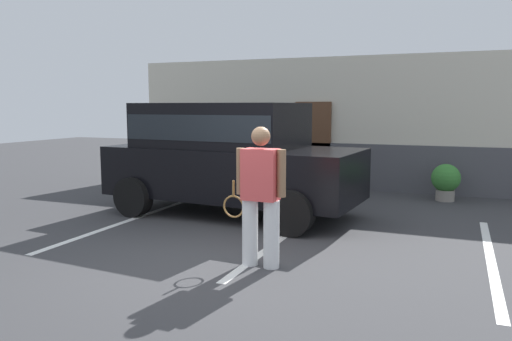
# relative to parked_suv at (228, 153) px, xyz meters

# --- Properties ---
(ground_plane) EXTENTS (40.00, 40.00, 0.00)m
(ground_plane) POSITION_rel_parked_suv_xyz_m (1.16, -2.68, -1.15)
(ground_plane) COLOR #38383A
(parking_stripe_0) EXTENTS (0.12, 4.40, 0.01)m
(parking_stripe_0) POSITION_rel_parked_suv_xyz_m (-1.39, -1.18, -1.14)
(parking_stripe_0) COLOR silver
(parking_stripe_0) RESTS_ON ground_plane
(parking_stripe_1) EXTENTS (0.12, 4.40, 0.01)m
(parking_stripe_1) POSITION_rel_parked_suv_xyz_m (1.50, -1.18, -1.14)
(parking_stripe_1) COLOR silver
(parking_stripe_1) RESTS_ON ground_plane
(parking_stripe_2) EXTENTS (0.12, 4.40, 0.01)m
(parking_stripe_2) POSITION_rel_parked_suv_xyz_m (4.38, -1.18, -1.14)
(parking_stripe_2) COLOR silver
(parking_stripe_2) RESTS_ON ground_plane
(house_frontage) EXTENTS (10.72, 0.40, 3.18)m
(house_frontage) POSITION_rel_parked_suv_xyz_m (1.15, 3.85, 0.35)
(house_frontage) COLOR beige
(house_frontage) RESTS_ON ground_plane
(parked_suv) EXTENTS (4.73, 2.44, 2.05)m
(parked_suv) POSITION_rel_parked_suv_xyz_m (0.00, 0.00, 0.00)
(parked_suv) COLOR black
(parked_suv) RESTS_ON ground_plane
(tennis_player_man) EXTENTS (0.90, 0.28, 1.75)m
(tennis_player_man) POSITION_rel_parked_suv_xyz_m (1.68, -2.62, -0.24)
(tennis_player_man) COLOR white
(tennis_player_man) RESTS_ON ground_plane
(potted_plant_by_porch) EXTENTS (0.60, 0.60, 0.79)m
(potted_plant_by_porch) POSITION_rel_parked_suv_xyz_m (3.71, 2.91, -0.71)
(potted_plant_by_porch) COLOR gray
(potted_plant_by_porch) RESTS_ON ground_plane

